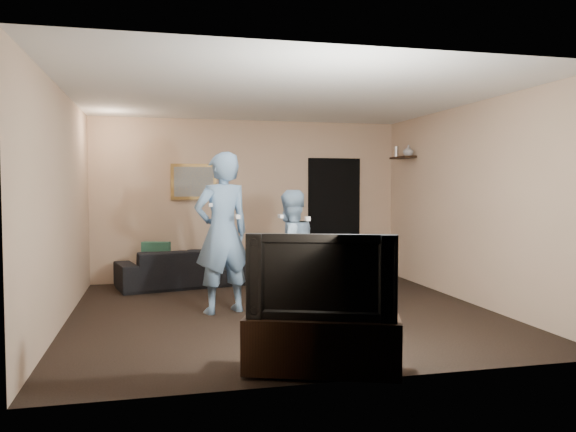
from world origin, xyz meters
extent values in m
plane|color=black|center=(0.00, 0.00, 0.00)|extent=(5.00, 5.00, 0.00)
cube|color=silver|center=(0.00, 0.00, 2.60)|extent=(5.00, 5.00, 0.04)
cube|color=tan|center=(0.00, 2.50, 1.30)|extent=(5.00, 0.04, 2.60)
cube|color=tan|center=(0.00, -2.50, 1.30)|extent=(5.00, 0.04, 2.60)
cube|color=tan|center=(-2.50, 0.00, 1.30)|extent=(0.04, 5.00, 2.60)
cube|color=tan|center=(2.50, 0.00, 1.30)|extent=(0.04, 5.00, 2.60)
imported|color=black|center=(-1.08, 2.05, 0.29)|extent=(2.11, 1.20, 0.58)
cube|color=#194B39|center=(-1.50, 2.05, 0.48)|extent=(0.44, 0.25, 0.42)
cube|color=olive|center=(-0.90, 2.48, 1.60)|extent=(0.72, 0.05, 0.57)
cube|color=slate|center=(-0.90, 2.45, 1.60)|extent=(0.62, 0.01, 0.47)
cube|color=black|center=(1.45, 2.47, 1.00)|extent=(0.90, 0.06, 2.00)
cube|color=silver|center=(0.85, 2.48, 1.30)|extent=(0.08, 0.02, 0.12)
cube|color=black|center=(2.39, 1.80, 1.99)|extent=(0.20, 0.60, 0.03)
imported|color=#A5A5AA|center=(2.39, 1.60, 2.09)|extent=(0.19, 0.19, 0.17)
cylinder|color=silver|center=(2.39, 2.05, 2.09)|extent=(0.06, 0.06, 0.18)
cube|color=black|center=(-0.21, -2.32, 0.25)|extent=(1.31, 0.81, 0.45)
imported|color=black|center=(-0.21, -2.32, 0.81)|extent=(1.16, 0.55, 0.68)
imported|color=#7199C4|center=(-0.72, 0.13, 0.97)|extent=(0.81, 0.66, 1.93)
cube|color=white|center=(-0.88, -0.09, 1.31)|extent=(0.04, 0.14, 0.04)
cube|color=white|center=(-0.56, -0.09, 1.17)|extent=(0.05, 0.09, 0.05)
imported|color=#8CADCC|center=(0.06, -0.11, 0.74)|extent=(0.88, 0.78, 1.48)
cube|color=white|center=(-0.10, -0.33, 1.18)|extent=(0.04, 0.14, 0.04)
cube|color=white|center=(0.22, -0.33, 1.15)|extent=(0.05, 0.09, 0.05)
camera|label=1|loc=(-1.49, -6.60, 1.52)|focal=35.00mm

